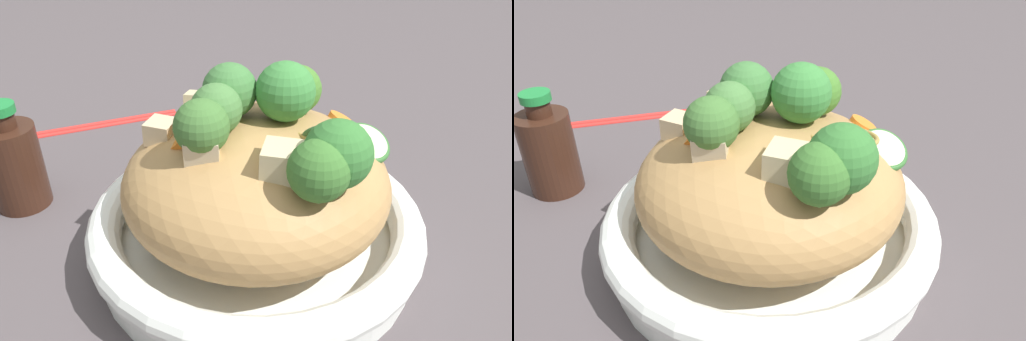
{
  "view_description": "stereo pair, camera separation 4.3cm",
  "coord_description": "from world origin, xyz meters",
  "views": [
    {
      "loc": [
        -0.24,
        0.27,
        0.32
      ],
      "look_at": [
        0.0,
        0.0,
        0.09
      ],
      "focal_mm": 35.04,
      "sensor_mm": 36.0,
      "label": 1
    },
    {
      "loc": [
        -0.27,
        0.24,
        0.32
      ],
      "look_at": [
        0.0,
        0.0,
        0.09
      ],
      "focal_mm": 35.04,
      "sensor_mm": 36.0,
      "label": 2
    }
  ],
  "objects": [
    {
      "name": "noodle_heap",
      "position": [
        0.0,
        -0.0,
        0.08
      ],
      "size": [
        0.23,
        0.23,
        0.11
      ],
      "color": "#AF834D",
      "rests_on": "serving_bowl"
    },
    {
      "name": "broccoli_florets",
      "position": [
        -0.02,
        0.0,
        0.15
      ],
      "size": [
        0.17,
        0.16,
        0.08
      ],
      "color": "#A1C06E",
      "rests_on": "serving_bowl"
    },
    {
      "name": "soy_sauce_bottle",
      "position": [
        0.24,
        0.11,
        0.05
      ],
      "size": [
        0.06,
        0.06,
        0.12
      ],
      "color": "#381E14",
      "rests_on": "ground_plane"
    },
    {
      "name": "zucchini_slices",
      "position": [
        -0.06,
        -0.05,
        0.12
      ],
      "size": [
        0.07,
        0.09,
        0.05
      ],
      "color": "beige",
      "rests_on": "serving_bowl"
    },
    {
      "name": "serving_bowl",
      "position": [
        0.0,
        0.0,
        0.03
      ],
      "size": [
        0.3,
        0.3,
        0.05
      ],
      "color": "white",
      "rests_on": "ground_plane"
    },
    {
      "name": "ground_plane",
      "position": [
        0.0,
        0.0,
        0.0
      ],
      "size": [
        3.0,
        3.0,
        0.0
      ],
      "primitive_type": "plane",
      "color": "#4D4447"
    },
    {
      "name": "chopsticks_pair",
      "position": [
        0.34,
        -0.05,
        0.0
      ],
      "size": [
        0.11,
        0.21,
        0.01
      ],
      "color": "red",
      "rests_on": "ground_plane"
    },
    {
      "name": "carrot_coins",
      "position": [
        0.02,
        -0.04,
        0.12
      ],
      "size": [
        0.12,
        0.18,
        0.04
      ],
      "color": "orange",
      "rests_on": "serving_bowl"
    },
    {
      "name": "chicken_chunks",
      "position": [
        0.01,
        0.03,
        0.13
      ],
      "size": [
        0.18,
        0.11,
        0.04
      ],
      "color": "#CBB98A",
      "rests_on": "serving_bowl"
    }
  ]
}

